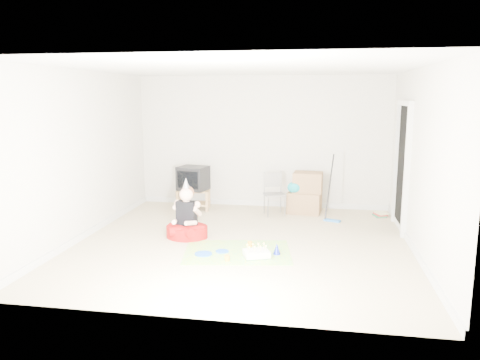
% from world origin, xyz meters
% --- Properties ---
extents(ground, '(5.00, 5.00, 0.00)m').
position_xyz_m(ground, '(0.00, 0.00, 0.00)').
color(ground, '#C5B28D').
rests_on(ground, ground).
extents(doorway_recess, '(0.02, 0.90, 2.05)m').
position_xyz_m(doorway_recess, '(2.48, 1.20, 1.02)').
color(doorway_recess, black).
rests_on(doorway_recess, ground).
extents(tv_stand, '(0.67, 0.46, 0.39)m').
position_xyz_m(tv_stand, '(-1.29, 1.95, 0.24)').
color(tv_stand, '#A17848').
rests_on(tv_stand, ground).
extents(crt_tv, '(0.62, 0.55, 0.46)m').
position_xyz_m(crt_tv, '(-1.29, 1.95, 0.62)').
color(crt_tv, black).
rests_on(crt_tv, tv_stand).
extents(folding_chair, '(0.46, 0.45, 0.80)m').
position_xyz_m(folding_chair, '(0.32, 1.79, 0.39)').
color(folding_chair, gray).
rests_on(folding_chair, ground).
extents(cardboard_boxes, '(0.67, 0.54, 0.78)m').
position_xyz_m(cardboard_boxes, '(0.88, 2.05, 0.37)').
color(cardboard_boxes, '#916B46').
rests_on(cardboard_boxes, ground).
extents(floor_mop, '(0.31, 0.38, 1.17)m').
position_xyz_m(floor_mop, '(1.38, 1.49, 0.26)').
color(floor_mop, blue).
rests_on(floor_mop, ground).
extents(book_pile, '(0.26, 0.29, 0.08)m').
position_xyz_m(book_pile, '(2.27, 2.00, 0.04)').
color(book_pile, '#287850').
rests_on(book_pile, ground).
extents(seated_woman, '(0.75, 0.75, 0.96)m').
position_xyz_m(seated_woman, '(-0.91, 0.15, 0.21)').
color(seated_woman, '#A5100F').
rests_on(seated_woman, ground).
extents(party_mat, '(1.65, 1.31, 0.01)m').
position_xyz_m(party_mat, '(0.00, -0.42, 0.00)').
color(party_mat, '#F4337C').
rests_on(party_mat, ground).
extents(birthday_cake, '(0.42, 0.38, 0.16)m').
position_xyz_m(birthday_cake, '(0.30, -0.60, 0.05)').
color(birthday_cake, white).
rests_on(birthday_cake, party_mat).
extents(blue_plate_near, '(0.24, 0.24, 0.01)m').
position_xyz_m(blue_plate_near, '(-0.22, -0.46, 0.01)').
color(blue_plate_near, blue).
rests_on(blue_plate_near, party_mat).
extents(blue_plate_far, '(0.34, 0.34, 0.01)m').
position_xyz_m(blue_plate_far, '(-0.45, -0.61, 0.01)').
color(blue_plate_far, blue).
rests_on(blue_plate_far, party_mat).
extents(orange_cup_near, '(0.07, 0.07, 0.08)m').
position_xyz_m(orange_cup_near, '(0.14, -0.16, 0.05)').
color(orange_cup_near, orange).
rests_on(orange_cup_near, party_mat).
extents(orange_cup_far, '(0.09, 0.09, 0.08)m').
position_xyz_m(orange_cup_far, '(-0.07, -0.81, 0.04)').
color(orange_cup_far, orange).
rests_on(orange_cup_far, party_mat).
extents(blue_party_hat, '(0.14, 0.14, 0.16)m').
position_xyz_m(blue_party_hat, '(0.57, -0.44, 0.08)').
color(blue_party_hat, '#1928B5').
rests_on(blue_party_hat, party_mat).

